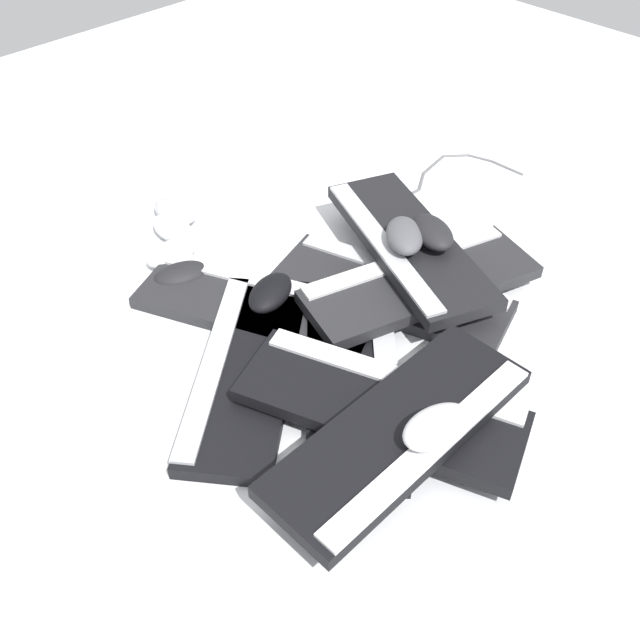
{
  "coord_description": "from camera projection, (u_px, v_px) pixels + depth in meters",
  "views": [
    {
      "loc": [
        0.57,
        -0.69,
        0.88
      ],
      "look_at": [
        -0.07,
        -0.07,
        0.04
      ],
      "focal_mm": 40.0,
      "sensor_mm": 36.0,
      "label": 1
    }
  ],
  "objects": [
    {
      "name": "keyboard_6",
      "position": [
        381.0,
        405.0,
        1.09
      ],
      "size": [
        0.46,
        0.3,
        0.03
      ],
      "color": "black",
      "rests_on": "keyboard_0"
    },
    {
      "name": "mouse_7",
      "position": [
        270.0,
        293.0,
        1.27
      ],
      "size": [
        0.1,
        0.13,
        0.04
      ],
      "primitive_type": "ellipsoid",
      "rotation": [
        0.0,
        0.0,
        1.95
      ],
      "color": "black",
      "rests_on": "keyboard_2"
    },
    {
      "name": "keyboard_5",
      "position": [
        408.0,
        243.0,
        1.34
      ],
      "size": [
        0.46,
        0.31,
        0.03
      ],
      "color": "black",
      "rests_on": "keyboard_4"
    },
    {
      "name": "mouse_5",
      "position": [
        182.0,
        275.0,
        1.35
      ],
      "size": [
        0.1,
        0.13,
        0.04
      ],
      "primitive_type": "ellipsoid",
      "rotation": [
        0.0,
        0.0,
        1.22
      ],
      "color": "black",
      "rests_on": "ground"
    },
    {
      "name": "keyboard_3",
      "position": [
        246.0,
        368.0,
        1.18
      ],
      "size": [
        0.39,
        0.44,
        0.03
      ],
      "color": "black",
      "rests_on": "ground"
    },
    {
      "name": "mouse_4",
      "position": [
        173.0,
        228.0,
        1.47
      ],
      "size": [
        0.12,
        0.08,
        0.04
      ],
      "primitive_type": "ellipsoid",
      "rotation": [
        0.0,
        0.0,
        3.05
      ],
      "color": "silver",
      "rests_on": "ground"
    },
    {
      "name": "mouse_6",
      "position": [
        172.0,
        253.0,
        1.4
      ],
      "size": [
        0.07,
        0.11,
        0.04
      ],
      "primitive_type": "ellipsoid",
      "rotation": [
        0.0,
        0.0,
        4.7
      ],
      "color": "silver",
      "rests_on": "ground"
    },
    {
      "name": "mouse_3",
      "position": [
        437.0,
        427.0,
        0.97
      ],
      "size": [
        0.09,
        0.12,
        0.04
      ],
      "primitive_type": "ellipsoid",
      "rotation": [
        0.0,
        0.0,
        4.51
      ],
      "color": "silver",
      "rests_on": "keyboard_7"
    },
    {
      "name": "keyboard_1",
      "position": [
        392.0,
        292.0,
        1.33
      ],
      "size": [
        0.46,
        0.28,
        0.03
      ],
      "color": "#232326",
      "rests_on": "ground"
    },
    {
      "name": "cable_0",
      "position": [
        436.0,
        180.0,
        1.63
      ],
      "size": [
        0.19,
        0.43,
        0.01
      ],
      "color": "#59595B",
      "rests_on": "ground"
    },
    {
      "name": "keyboard_0",
      "position": [
        354.0,
        379.0,
        1.17
      ],
      "size": [
        0.42,
        0.41,
        0.03
      ],
      "color": "black",
      "rests_on": "ground"
    },
    {
      "name": "keyboard_7",
      "position": [
        401.0,
        431.0,
        1.01
      ],
      "size": [
        0.15,
        0.44,
        0.03
      ],
      "color": "black",
      "rests_on": "keyboard_6"
    },
    {
      "name": "keyboard_4",
      "position": [
        420.0,
        283.0,
        1.3
      ],
      "size": [
        0.28,
        0.46,
        0.03
      ],
      "color": "#232326",
      "rests_on": "keyboard_1"
    },
    {
      "name": "mouse_2",
      "position": [
        404.0,
        236.0,
        1.29
      ],
      "size": [
        0.13,
        0.12,
        0.04
      ],
      "primitive_type": "ellipsoid",
      "rotation": [
        0.0,
        0.0,
        2.41
      ],
      "color": "#4C4C51",
      "rests_on": "keyboard_5"
    },
    {
      "name": "mouse_0",
      "position": [
        175.0,
        211.0,
        1.51
      ],
      "size": [
        0.12,
        0.08,
        0.04
      ],
      "primitive_type": "ellipsoid",
      "rotation": [
        0.0,
        0.0,
        3.24
      ],
      "color": "#B7B7BC",
      "rests_on": "ground"
    },
    {
      "name": "ground_plane",
      "position": [
        375.0,
        340.0,
        1.25
      ],
      "size": [
        3.2,
        3.2,
        0.0
      ],
      "primitive_type": "plane",
      "color": "white"
    },
    {
      "name": "mouse_1",
      "position": [
        432.0,
        232.0,
        1.3
      ],
      "size": [
        0.13,
        0.11,
        0.04
      ],
      "primitive_type": "ellipsoid",
      "rotation": [
        0.0,
        0.0,
        2.71
      ],
      "color": "black",
      "rests_on": "keyboard_5"
    },
    {
      "name": "keyboard_2",
      "position": [
        257.0,
        306.0,
        1.3
      ],
      "size": [
        0.46,
        0.32,
        0.03
      ],
      "color": "#232326",
      "rests_on": "ground"
    }
  ]
}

